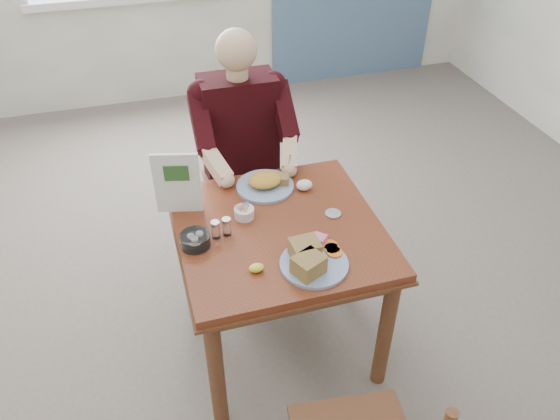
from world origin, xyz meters
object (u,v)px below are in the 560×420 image
object	(u,v)px
near_plate	(311,259)
far_plate	(266,183)
diner	(243,138)
table	(279,245)
chair_far	(242,179)

from	to	relation	value
near_plate	far_plate	distance (m)	0.58
far_plate	diner	bearing A→B (deg)	93.46
table	diner	world-z (taller)	diner
table	near_plate	distance (m)	0.32
table	far_plate	size ratio (longest dim) A/B	2.58
chair_far	diner	xyz separation A→B (m)	(0.00, -0.09, 0.33)
table	diner	size ratio (longest dim) A/B	0.66
near_plate	diner	bearing A→B (deg)	93.20
chair_far	diner	distance (m)	0.34
chair_far	far_plate	size ratio (longest dim) A/B	2.66
chair_far	far_plate	world-z (taller)	chair_far
chair_far	diner	bearing A→B (deg)	-89.99
near_plate	far_plate	xyz separation A→B (m)	(-0.03, 0.58, -0.01)
table	far_plate	distance (m)	0.34
near_plate	table	bearing A→B (deg)	101.29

